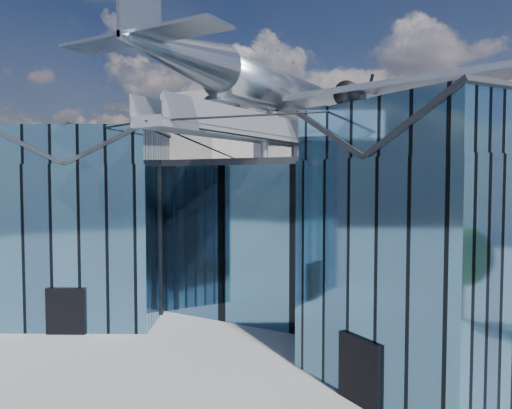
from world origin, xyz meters
The scene contains 4 objects.
ground_plane centered at (0.00, 0.00, 0.00)m, with size 120.00×120.00×0.00m, color gray.
museum centered at (0.00, 5.82, 5.54)m, with size 32.88×24.50×17.60m.
bg_towers centered at (1.45, 50.49, 10.01)m, with size 77.00×24.50×26.00m.
tree_side_w centered at (-22.96, 12.14, 3.35)m, with size 3.51×3.51×4.95m.
Camera 1 is at (14.65, -22.68, 8.70)m, focal length 35.00 mm.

